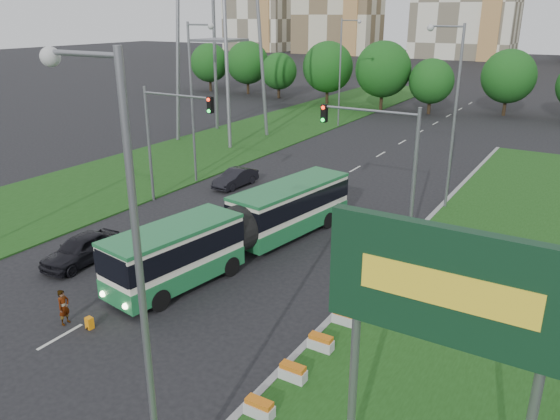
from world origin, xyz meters
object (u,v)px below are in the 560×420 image
Objects in this scene: shopping_trolley at (89,323)px; traffic_mast_median at (387,154)px; articulated_bus at (242,227)px; pedestrian at (64,307)px; car_left_far at (235,178)px; billboard at (446,299)px; traffic_mast_left at (165,128)px; car_left_near at (81,249)px.

traffic_mast_median is at bearing 71.34° from shopping_trolley.
articulated_bus is (-5.96, -5.40, -3.69)m from traffic_mast_median.
shopping_trolley is (-7.23, -14.92, -5.09)m from traffic_mast_median.
car_left_far is at bearing 6.74° from pedestrian.
billboard is at bearing -100.88° from pedestrian.
car_left_far is (1.53, 5.65, -4.67)m from traffic_mast_left.
car_left_far is 7.90× the size of shopping_trolley.
pedestrian reaches higher than shopping_trolley.
billboard is at bearing -64.97° from traffic_mast_median.
billboard is 30.03m from car_left_far.
car_left_near is at bearing -75.89° from traffic_mast_left.
car_left_near is (-6.76, -5.27, -0.88)m from articulated_bus.
pedestrian is at bearing 177.06° from billboard.
car_left_far is (-13.63, 4.65, -4.67)m from traffic_mast_median.
billboard is 17.70m from articulated_bus.
articulated_bus reaches higher than car_left_near.
billboard reaches higher than car_left_far.
traffic_mast_left is at bearing 126.84° from shopping_trolley.
shopping_trolley is at bearing -60.34° from traffic_mast_left.
traffic_mast_median is 15.38× the size of shopping_trolley.
billboard is 15.88m from shopping_trolley.
shopping_trolley is (7.93, -13.92, -5.09)m from traffic_mast_left.
pedestrian is at bearing -64.61° from traffic_mast_left.
car_left_near is 1.12× the size of car_left_far.
traffic_mast_left reaches higher than car_left_far.
traffic_mast_median is at bearing -15.47° from car_left_far.
traffic_mast_median is at bearing 50.92° from articulated_bus.
traffic_mast_median is 15.19m from traffic_mast_left.
traffic_mast_left is at bearing 163.22° from articulated_bus.
traffic_mast_median reaches higher than shopping_trolley.
traffic_mast_left is at bearing 146.45° from billboard.
traffic_mast_left is 10.96m from car_left_near.
pedestrian is at bearing -95.34° from articulated_bus.
billboard is 1.95× the size of car_left_far.
car_left_near is at bearing 165.20° from billboard.
traffic_mast_left is 0.48× the size of articulated_bus.
shopping_trolley is at bearing 175.80° from billboard.
car_left_far is (-0.90, 15.32, -0.10)m from car_left_near.
car_left_near is (2.43, -9.67, -4.57)m from traffic_mast_left.
traffic_mast_median reaches higher than car_left_near.
traffic_mast_left is (-22.63, 15.00, -0.81)m from billboard.
car_left_far is 20.60m from shopping_trolley.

